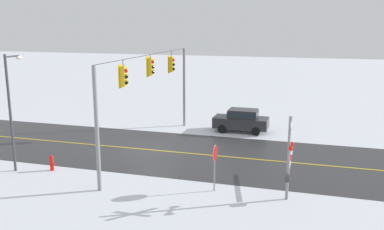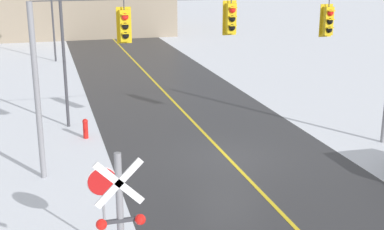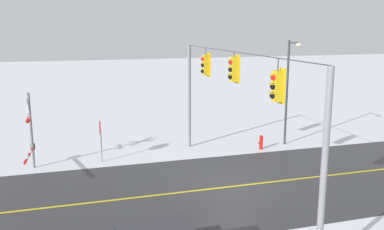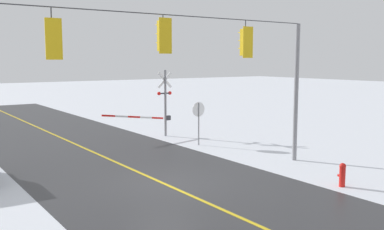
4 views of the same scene
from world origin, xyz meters
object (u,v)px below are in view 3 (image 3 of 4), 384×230
object	(u,v)px
stop_sign	(100,132)
railroad_crossing	(30,133)
streetlamp_near	(289,83)
fire_hydrant	(261,142)

from	to	relation	value
stop_sign	railroad_crossing	world-z (taller)	railroad_crossing
railroad_crossing	streetlamp_near	bearing A→B (deg)	91.94
railroad_crossing	streetlamp_near	xyz separation A→B (m)	(-0.50, 14.91, 1.92)
fire_hydrant	stop_sign	bearing A→B (deg)	-91.76
stop_sign	streetlamp_near	xyz separation A→B (m)	(-0.13, 11.41, 2.20)
streetlamp_near	fire_hydrant	size ratio (longest dim) A/B	7.39
railroad_crossing	streetlamp_near	size ratio (longest dim) A/B	0.71
stop_sign	streetlamp_near	distance (m)	11.62
stop_sign	railroad_crossing	xyz separation A→B (m)	(0.37, -3.50, 0.28)
fire_hydrant	streetlamp_near	bearing A→B (deg)	102.18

